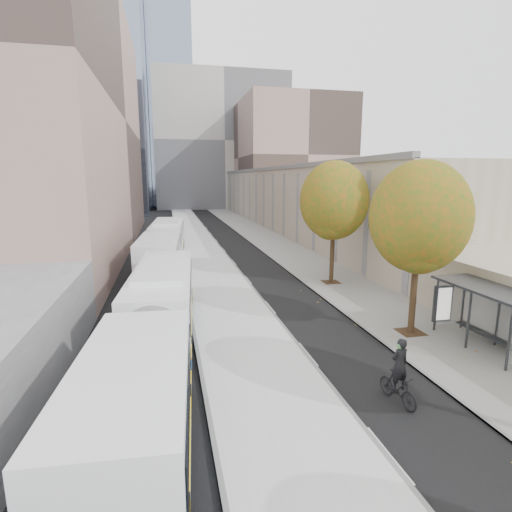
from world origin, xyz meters
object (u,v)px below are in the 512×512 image
object	(u,v)px
bus_shelter	(491,297)
cyclist	(398,379)
bus_far	(165,244)
distant_car	(159,228)
bus_near	(155,329)

from	to	relation	value
bus_shelter	cyclist	xyz separation A→B (m)	(-5.81, -2.89, -1.40)
bus_far	distant_car	bearing A→B (deg)	96.12
bus_near	cyclist	distance (m)	8.36
bus_near	distant_car	bearing A→B (deg)	94.57
bus_shelter	bus_near	bearing A→B (deg)	175.49
cyclist	distant_car	world-z (taller)	cyclist
bus_far	bus_near	bearing A→B (deg)	-87.21
bus_far	distant_car	world-z (taller)	bus_far
bus_far	distant_car	xyz separation A→B (m)	(-0.83, 19.76, -0.97)
bus_near	bus_far	xyz separation A→B (m)	(0.29, 18.57, 0.06)
bus_shelter	bus_far	distance (m)	23.45
cyclist	bus_shelter	bearing A→B (deg)	17.57
bus_shelter	cyclist	size ratio (longest dim) A/B	2.07
bus_far	cyclist	xyz separation A→B (m)	(7.04, -22.50, -0.84)
bus_shelter	bus_near	size ratio (longest dim) A/B	0.25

